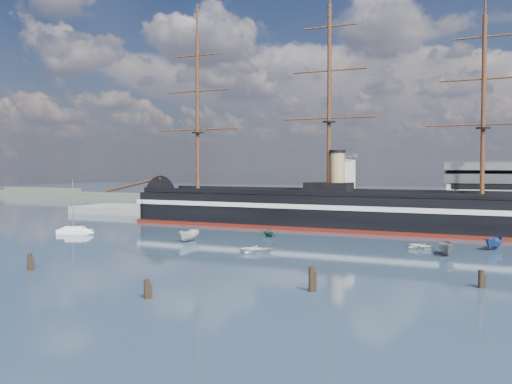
% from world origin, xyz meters
% --- Properties ---
extents(ground, '(600.00, 600.00, 0.00)m').
position_xyz_m(ground, '(0.00, 40.00, 0.00)').
color(ground, '#1F2F44').
rests_on(ground, ground).
extents(quay, '(180.00, 18.00, 2.00)m').
position_xyz_m(quay, '(10.00, 76.00, 0.00)').
color(quay, slate).
rests_on(quay, ground).
extents(quay_tower, '(5.00, 5.00, 15.00)m').
position_xyz_m(quay_tower, '(3.00, 73.00, 9.75)').
color(quay_tower, silver).
rests_on(quay_tower, ground).
extents(shoreline, '(120.00, 10.00, 4.00)m').
position_xyz_m(shoreline, '(-139.23, 135.00, 1.45)').
color(shoreline, '#3F4C38').
rests_on(shoreline, ground).
extents(warship, '(112.99, 17.47, 53.94)m').
position_xyz_m(warship, '(-0.74, 60.00, 4.04)').
color(warship, black).
rests_on(warship, ground).
extents(sailboat, '(7.21, 4.75, 11.18)m').
position_xyz_m(sailboat, '(-40.65, 27.16, 0.71)').
color(sailboat, white).
rests_on(sailboat, ground).
extents(motorboat_a, '(6.73, 2.68, 2.66)m').
position_xyz_m(motorboat_a, '(-13.21, 27.07, 0.00)').
color(motorboat_a, silver).
rests_on(motorboat_a, ground).
extents(motorboat_b, '(2.68, 3.63, 1.58)m').
position_xyz_m(motorboat_b, '(4.00, 19.69, 0.00)').
color(motorboat_b, white).
rests_on(motorboat_b, ground).
extents(motorboat_c, '(6.89, 3.81, 2.61)m').
position_xyz_m(motorboat_c, '(31.79, 29.88, 0.00)').
color(motorboat_c, slate).
rests_on(motorboat_c, ground).
extents(motorboat_d, '(4.49, 5.85, 1.97)m').
position_xyz_m(motorboat_d, '(-2.83, 39.76, 0.00)').
color(motorboat_d, '#154832').
rests_on(motorboat_d, ground).
extents(motorboat_e, '(2.53, 3.21, 1.40)m').
position_xyz_m(motorboat_e, '(27.37, 35.00, 0.00)').
color(motorboat_e, silver).
rests_on(motorboat_e, ground).
extents(motorboat_f, '(6.68, 4.05, 2.51)m').
position_xyz_m(motorboat_f, '(38.20, 39.64, 0.00)').
color(motorboat_f, navy).
rests_on(motorboat_f, ground).
extents(piling_near_left, '(0.64, 0.64, 2.92)m').
position_xyz_m(piling_near_left, '(-16.80, -7.05, 0.00)').
color(piling_near_left, black).
rests_on(piling_near_left, ground).
extents(piling_near_mid, '(0.64, 0.64, 2.72)m').
position_xyz_m(piling_near_mid, '(6.91, -13.80, 0.00)').
color(piling_near_mid, black).
rests_on(piling_near_mid, ground).
extents(piling_near_right, '(0.64, 0.64, 3.51)m').
position_xyz_m(piling_near_right, '(21.40, -3.46, 0.00)').
color(piling_near_right, black).
rests_on(piling_near_right, ground).
extents(piling_far_right, '(0.64, 0.64, 2.76)m').
position_xyz_m(piling_far_right, '(38.20, 6.55, 0.00)').
color(piling_far_right, black).
rests_on(piling_far_right, ground).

